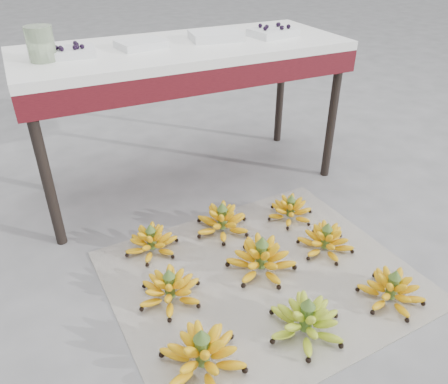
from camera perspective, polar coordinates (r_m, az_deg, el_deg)
name	(u,v)px	position (r m, az deg, el deg)	size (l,w,h in m)	color
ground	(276,281)	(1.94, 6.77, -11.47)	(60.00, 60.00, 0.00)	slate
newspaper_mat	(262,277)	(1.94, 4.93, -11.01)	(1.25, 1.05, 0.01)	white
bunch_front_left	(202,354)	(1.58, -2.86, -20.41)	(0.38, 0.38, 0.18)	yellow
bunch_front_center	(306,321)	(1.71, 10.67, -16.18)	(0.35, 0.35, 0.18)	#92B12C
bunch_front_right	(391,290)	(1.92, 21.03, -11.85)	(0.26, 0.26, 0.16)	yellow
bunch_mid_left	(170,289)	(1.81, -7.06, -12.48)	(0.27, 0.27, 0.16)	yellow
bunch_mid_center	(261,259)	(1.93, 4.89, -8.66)	(0.36, 0.36, 0.18)	yellow
bunch_mid_right	(326,241)	(2.09, 13.13, -6.21)	(0.28, 0.28, 0.16)	yellow
bunch_back_left	(152,242)	(2.06, -9.42, -6.43)	(0.30, 0.30, 0.15)	yellow
bunch_back_center	(222,221)	(2.16, -0.23, -3.84)	(0.35, 0.35, 0.17)	yellow
bunch_back_right	(290,210)	(2.28, 8.67, -2.36)	(0.31, 0.31, 0.14)	yellow
vendor_table	(185,62)	(2.35, -5.18, 16.53)	(1.67, 0.67, 0.80)	black
tray_far_left	(69,52)	(2.19, -19.53, 16.86)	(0.24, 0.18, 0.06)	silver
tray_left	(141,44)	(2.27, -10.77, 18.47)	(0.25, 0.20, 0.04)	silver
tray_right	(216,36)	(2.40, -1.09, 19.74)	(0.28, 0.22, 0.04)	silver
tray_far_right	(273,32)	(2.51, 6.46, 20.06)	(0.27, 0.21, 0.06)	silver
glass_jar	(41,44)	(2.14, -22.83, 17.41)	(0.12, 0.12, 0.15)	#B7CFA5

